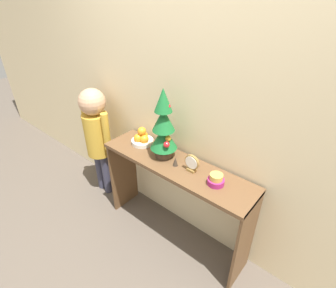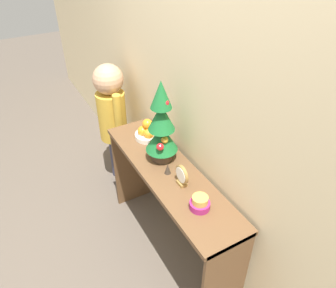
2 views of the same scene
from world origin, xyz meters
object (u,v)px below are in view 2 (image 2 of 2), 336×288
at_px(fruit_bowl, 148,132).
at_px(singing_bowl, 200,203).
at_px(desk_clock, 182,176).
at_px(mini_tree, 161,125).
at_px(child_figure, 112,111).
at_px(figurine, 168,169).

distance_m(fruit_bowl, singing_bowl, 0.76).
bearing_deg(desk_clock, fruit_bowl, 175.16).
xyz_separation_m(mini_tree, child_figure, (-0.83, -0.04, -0.30)).
bearing_deg(desk_clock, child_figure, -179.09).
xyz_separation_m(desk_clock, child_figure, (-1.11, -0.02, -0.11)).
distance_m(singing_bowl, child_figure, 1.32).
distance_m(singing_bowl, figurine, 0.34).
xyz_separation_m(mini_tree, fruit_bowl, (-0.27, 0.03, -0.21)).
relative_size(mini_tree, fruit_bowl, 3.00).
distance_m(mini_tree, singing_bowl, 0.54).
bearing_deg(mini_tree, desk_clock, -3.65).
bearing_deg(figurine, mini_tree, 165.27).
relative_size(singing_bowl, child_figure, 0.10).
bearing_deg(fruit_bowl, child_figure, -173.54).
height_order(mini_tree, singing_bowl, mini_tree).
bearing_deg(desk_clock, singing_bowl, -2.99).
bearing_deg(child_figure, fruit_bowl, 6.46).
xyz_separation_m(singing_bowl, child_figure, (-1.32, -0.01, -0.08)).
distance_m(mini_tree, fruit_bowl, 0.34).
relative_size(mini_tree, desk_clock, 4.09).
bearing_deg(figurine, fruit_bowl, 170.79).
relative_size(desk_clock, child_figure, 0.12).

